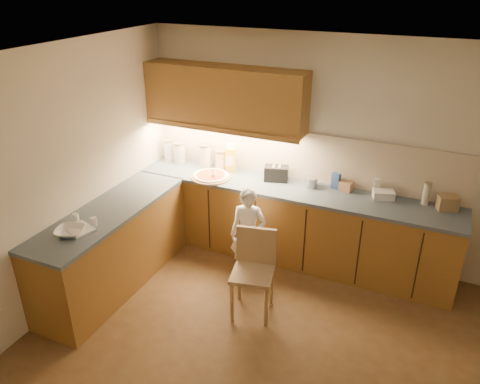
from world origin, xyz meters
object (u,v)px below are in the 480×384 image
Objects in this scene: toaster at (276,173)px; pizza_on_board at (211,176)px; wooden_chair at (254,266)px; child at (248,235)px; oil_jug at (231,159)px.

pizza_on_board is at bearing -176.63° from toaster.
child is at bearing 107.38° from wooden_chair.
pizza_on_board is 0.78m from toaster.
pizza_on_board is 0.54× the size of wooden_chair.
oil_jug is at bearing 115.71° from child.
wooden_chair is (0.27, -0.48, -0.03)m from child.
oil_jug is 1.16× the size of toaster.
pizza_on_board is 1.55× the size of toaster.
pizza_on_board is at bearing 134.76° from child.
pizza_on_board is 0.34m from oil_jug.
oil_jug is at bearing 162.20° from toaster.
wooden_chair is at bearing -94.84° from toaster.
toaster is (0.74, 0.25, 0.07)m from pizza_on_board.
pizza_on_board is 1.42m from wooden_chair.
child is 3.09× the size of oil_jug.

